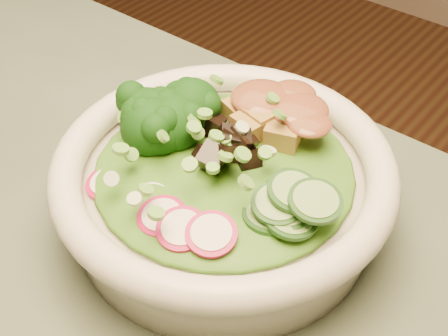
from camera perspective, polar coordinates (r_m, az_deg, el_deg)
The scene contains 9 objects.
salad_bowl at distance 0.51m, azimuth 0.00°, elevation -1.68°, with size 0.28×0.28×0.07m.
lettuce_bed at distance 0.49m, azimuth 0.00°, elevation 0.09°, with size 0.21×0.21×0.02m, color #2C6114.
broccoli_florets at distance 0.51m, azimuth -5.60°, elevation 4.40°, with size 0.08×0.07×0.04m, color black, non-canonical shape.
radish_slices at distance 0.45m, azimuth -5.28°, elevation -4.07°, with size 0.11×0.04×0.02m, color #9F0C3E, non-canonical shape.
cucumber_slices at distance 0.45m, azimuth 6.29°, elevation -2.48°, with size 0.07×0.07×0.04m, color #7DA25A, non-canonical shape.
mushroom_heap at distance 0.49m, azimuth 0.94°, elevation 2.08°, with size 0.07×0.07×0.04m, color black, non-canonical shape.
tofu_cubes at distance 0.52m, azimuth 4.73°, elevation 4.62°, with size 0.09×0.06×0.04m, color #A58237, non-canonical shape.
peanut_sauce at distance 0.51m, azimuth 4.81°, elevation 5.79°, with size 0.07×0.06×0.02m, color brown.
scallion_garnish at distance 0.48m, azimuth 0.00°, elevation 2.28°, with size 0.20×0.20×0.02m, color #63A43A, non-canonical shape.
Camera 1 is at (0.36, -0.09, 1.14)m, focal length 50.00 mm.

